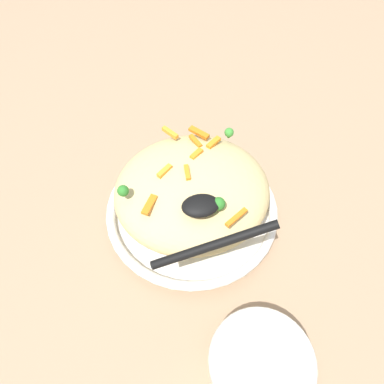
{
  "coord_description": "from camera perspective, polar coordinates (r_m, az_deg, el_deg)",
  "views": [
    {
      "loc": [
        0.06,
        0.35,
        0.57
      ],
      "look_at": [
        0.0,
        0.0,
        0.08
      ],
      "focal_mm": 33.61,
      "sensor_mm": 36.0,
      "label": 1
    }
  ],
  "objects": [
    {
      "name": "carrot_piece_9",
      "position": [
        0.57,
        -4.38,
        3.34
      ],
      "size": [
        0.03,
        0.02,
        0.01
      ],
      "primitive_type": "cube",
      "rotation": [
        0.0,
        0.0,
        0.7
      ],
      "color": "orange",
      "rests_on": "pasta_mound"
    },
    {
      "name": "carrot_piece_8",
      "position": [
        0.59,
        0.71,
        6.09
      ],
      "size": [
        0.02,
        0.02,
        0.01
      ],
      "primitive_type": "cube",
      "rotation": [
        0.0,
        0.0,
        3.84
      ],
      "color": "orange",
      "rests_on": "pasta_mound"
    },
    {
      "name": "serving_bowl",
      "position": [
        0.66,
        0.0,
        -3.0
      ],
      "size": [
        0.31,
        0.31,
        0.04
      ],
      "color": "white",
      "rests_on": "ground_plane"
    },
    {
      "name": "broccoli_floret_0",
      "position": [
        0.55,
        -10.88,
        0.18
      ],
      "size": [
        0.02,
        0.02,
        0.02
      ],
      "color": "#296820",
      "rests_on": "pasta_mound"
    },
    {
      "name": "serving_spoon",
      "position": [
        0.5,
        1.62,
        -4.42
      ],
      "size": [
        0.16,
        0.11,
        0.07
      ],
      "color": "black",
      "rests_on": "pasta_mound"
    },
    {
      "name": "carrot_piece_7",
      "position": [
        0.63,
        1.1,
        9.41
      ],
      "size": [
        0.03,
        0.04,
        0.01
      ],
      "primitive_type": "cube",
      "rotation": [
        0.0,
        0.0,
        2.31
      ],
      "color": "orange",
      "rests_on": "pasta_mound"
    },
    {
      "name": "carrot_piece_4",
      "position": [
        0.63,
        -3.5,
        9.4
      ],
      "size": [
        0.03,
        0.03,
        0.01
      ],
      "primitive_type": "cube",
      "rotation": [
        0.0,
        0.0,
        5.36
      ],
      "color": "orange",
      "rests_on": "pasta_mound"
    },
    {
      "name": "carrot_piece_5",
      "position": [
        0.62,
        3.43,
        7.84
      ],
      "size": [
        0.03,
        0.03,
        0.01
      ],
      "primitive_type": "cube",
      "rotation": [
        0.0,
        0.0,
        0.67
      ],
      "color": "orange",
      "rests_on": "pasta_mound"
    },
    {
      "name": "carrot_piece_1",
      "position": [
        0.53,
        0.73,
        -2.88
      ],
      "size": [
        0.03,
        0.01,
        0.01
      ],
      "primitive_type": "cube",
      "rotation": [
        0.0,
        0.0,
        6.16
      ],
      "color": "orange",
      "rests_on": "pasta_mound"
    },
    {
      "name": "broccoli_floret_2",
      "position": [
        0.62,
        5.9,
        9.37
      ],
      "size": [
        0.02,
        0.02,
        0.02
      ],
      "color": "#377928",
      "rests_on": "pasta_mound"
    },
    {
      "name": "carrot_piece_6",
      "position": [
        0.54,
        -6.78,
        -2.01
      ],
      "size": [
        0.03,
        0.04,
        0.01
      ],
      "primitive_type": "cube",
      "rotation": [
        0.0,
        0.0,
        1.02
      ],
      "color": "orange",
      "rests_on": "pasta_mound"
    },
    {
      "name": "pasta_mound",
      "position": [
        0.6,
        0.0,
        0.21
      ],
      "size": [
        0.26,
        0.24,
        0.1
      ],
      "primitive_type": "ellipsoid",
      "color": "#D1BA7A",
      "rests_on": "serving_bowl"
    },
    {
      "name": "carrot_piece_3",
      "position": [
        0.56,
        -0.73,
        2.92
      ],
      "size": [
        0.01,
        0.03,
        0.01
      ],
      "primitive_type": "cube",
      "rotation": [
        0.0,
        0.0,
        4.68
      ],
      "color": "orange",
      "rests_on": "pasta_mound"
    },
    {
      "name": "carrot_piece_2",
      "position": [
        0.62,
        0.54,
        8.11
      ],
      "size": [
        0.02,
        0.03,
        0.01
      ],
      "primitive_type": "cube",
      "rotation": [
        0.0,
        0.0,
        5.11
      ],
      "color": "orange",
      "rests_on": "pasta_mound"
    },
    {
      "name": "companion_bowl",
      "position": [
        0.55,
        10.76,
        -25.19
      ],
      "size": [
        0.14,
        0.14,
        0.06
      ],
      "color": "beige",
      "rests_on": "ground_plane"
    },
    {
      "name": "ground_plane",
      "position": [
        0.67,
        0.0,
        -3.91
      ],
      "size": [
        2.4,
        2.4,
        0.0
      ],
      "primitive_type": "plane",
      "color": "#9E7F60"
    },
    {
      "name": "broccoli_floret_1",
      "position": [
        0.53,
        4.24,
        -1.88
      ],
      "size": [
        0.02,
        0.02,
        0.02
      ],
      "color": "#296820",
      "rests_on": "pasta_mound"
    },
    {
      "name": "carrot_piece_0",
      "position": [
        0.53,
        7.05,
        -4.02
      ],
      "size": [
        0.04,
        0.03,
        0.01
      ],
      "primitive_type": "cube",
      "rotation": [
        0.0,
        0.0,
        0.57
      ],
      "color": "orange",
      "rests_on": "pasta_mound"
    }
  ]
}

